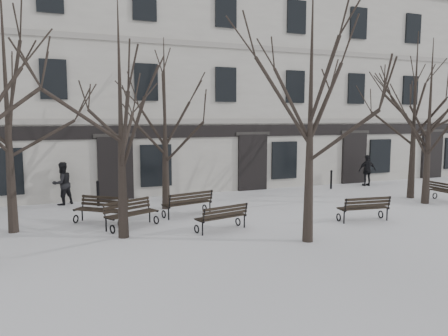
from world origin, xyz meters
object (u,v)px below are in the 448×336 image
tree_3 (430,101)px  bench_3 (101,209)px  tree_2 (311,82)px  bench_1 (222,216)px  bench_2 (364,208)px  tree_1 (120,92)px  bench_0 (131,213)px  bench_5 (447,191)px  bench_4 (188,203)px

tree_3 → bench_3: bearing=173.2°
tree_2 → bench_1: size_ratio=4.08×
bench_2 → bench_3: (-8.90, 3.32, 0.01)m
tree_3 → bench_3: tree_3 is taller
tree_3 → bench_2: tree_3 is taller
tree_1 → tree_3: tree_1 is taller
bench_0 → bench_3: (-0.86, 0.99, 0.01)m
tree_2 → tree_3: bearing=21.0°
bench_5 → bench_0: bearing=87.6°
bench_0 → bench_2: (8.04, -2.33, -0.00)m
tree_3 → bench_4: size_ratio=3.50×
tree_1 → tree_2: tree_2 is taller
bench_2 → tree_1: bearing=-0.8°
bench_3 → bench_5: bench_3 is taller
bench_1 → bench_2: size_ratio=0.97×
tree_1 → bench_2: bearing=-7.6°
bench_4 → bench_0: bearing=7.3°
bench_4 → bench_5: size_ratio=1.11×
tree_1 → bench_3: tree_1 is taller
bench_4 → tree_2: bearing=103.1°
tree_3 → tree_2: bearing=-159.0°
tree_2 → bench_4: tree_2 is taller
bench_1 → bench_5: 11.14m
tree_2 → bench_1: tree_2 is taller
tree_3 → bench_0: bearing=177.1°
tree_1 → bench_2: 9.46m
tree_2 → bench_2: size_ratio=3.97×
bench_5 → bench_4: bearing=82.5°
bench_0 → bench_3: bench_3 is taller
tree_3 → bench_2: 6.42m
bench_1 → tree_3: bearing=172.3°
bench_2 → tree_3: bearing=-153.7°
bench_3 → tree_1: bearing=-39.6°
tree_1 → bench_5: (14.30, 0.35, -4.05)m
bench_1 → tree_2: bearing=119.3°
tree_1 → bench_3: bearing=100.7°
tree_2 → bench_4: bearing=116.7°
tree_3 → bench_5: bearing=-11.0°
tree_3 → bench_3: size_ratio=3.80×
tree_3 → bench_4: (-10.46, 1.54, -3.93)m
bench_3 → bench_5: (14.71, -1.84, -0.03)m
tree_1 → bench_0: 4.22m
bench_0 → bench_2: bearing=-40.5°
tree_2 → bench_3: size_ratio=4.09×
bench_2 → bench_4: size_ratio=0.95×
bench_4 → bench_2: bearing=136.9°
bench_2 → bench_3: bench_3 is taller
tree_2 → bench_4: 6.74m
bench_3 → tree_3: bearing=32.9°
tree_1 → bench_4: (2.80, 2.09, -4.01)m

